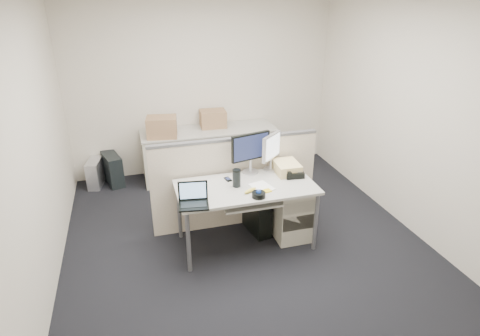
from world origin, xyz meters
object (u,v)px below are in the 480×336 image
object	(u,v)px
desk	(246,191)
desk_phone	(294,174)
laptop	(193,196)
monitor_main	(251,153)

from	to	relation	value
desk	desk_phone	xyz separation A→B (m)	(0.59, 0.08, 0.10)
desk	desk_phone	size ratio (longest dim) A/B	7.32
desk	laptop	distance (m)	0.70
laptop	desk_phone	xyz separation A→B (m)	(1.21, 0.36, -0.08)
desk_phone	monitor_main	bearing A→B (deg)	158.16
desk	monitor_main	size ratio (longest dim) A/B	3.14
laptop	desk_phone	distance (m)	1.27
desk	desk_phone	bearing A→B (deg)	7.70
laptop	desk_phone	bearing A→B (deg)	24.80
monitor_main	desk_phone	size ratio (longest dim) A/B	2.33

